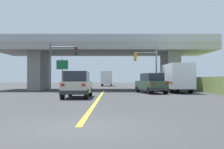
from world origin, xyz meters
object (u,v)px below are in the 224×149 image
object	(u,v)px
suv_crossing	(152,83)
box_truck	(176,78)
highway_sign	(63,68)
semi_truck_distant	(108,78)
traffic_signal_farside	(60,60)
suv_lead	(78,85)
traffic_signal_nearside	(150,63)

from	to	relation	value
suv_crossing	box_truck	xyz separation A→B (m)	(3.02, 2.06, 0.60)
highway_sign	semi_truck_distant	size ratio (longest dim) A/B	0.56
traffic_signal_farside	suv_lead	bearing A→B (deg)	-70.70
box_truck	highway_sign	size ratio (longest dim) A/B	1.83
suv_lead	semi_truck_distant	size ratio (longest dim) A/B	0.65
box_truck	traffic_signal_farside	bearing A→B (deg)	173.33
suv_crossing	traffic_signal_nearside	bearing A→B (deg)	73.02
suv_lead	semi_truck_distant	distance (m)	35.57
box_truck	traffic_signal_farside	xyz separation A→B (m)	(-13.06, 1.53, 2.07)
traffic_signal_nearside	traffic_signal_farside	world-z (taller)	traffic_signal_farside
traffic_signal_farside	box_truck	bearing A→B (deg)	-6.67
traffic_signal_nearside	box_truck	bearing A→B (deg)	-31.38
traffic_signal_farside	suv_crossing	bearing A→B (deg)	-19.67
box_truck	traffic_signal_nearside	world-z (taller)	traffic_signal_nearside
box_truck	highway_sign	world-z (taller)	highway_sign
box_truck	traffic_signal_nearside	xyz separation A→B (m)	(-2.71, 1.65, 1.71)
suv_crossing	semi_truck_distant	size ratio (longest dim) A/B	0.71
suv_lead	traffic_signal_nearside	bearing A→B (deg)	54.96
suv_lead	box_truck	xyz separation A→B (m)	(9.64, 8.24, 0.60)
traffic_signal_nearside	semi_truck_distant	world-z (taller)	traffic_signal_nearside
semi_truck_distant	box_truck	bearing A→B (deg)	-73.44
suv_crossing	semi_truck_distant	distance (m)	29.81
suv_lead	highway_sign	distance (m)	12.99
traffic_signal_nearside	semi_truck_distant	bearing A→B (deg)	101.92
suv_lead	box_truck	world-z (taller)	box_truck
suv_lead	box_truck	distance (m)	12.69
box_truck	suv_crossing	bearing A→B (deg)	-145.61
box_truck	highway_sign	distance (m)	13.92
highway_sign	traffic_signal_farside	bearing A→B (deg)	-86.17
traffic_signal_nearside	highway_sign	xyz separation A→B (m)	(-10.53, 2.46, -0.42)
box_truck	traffic_signal_nearside	bearing A→B (deg)	148.62
semi_truck_distant	traffic_signal_farside	bearing A→B (deg)	-100.85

